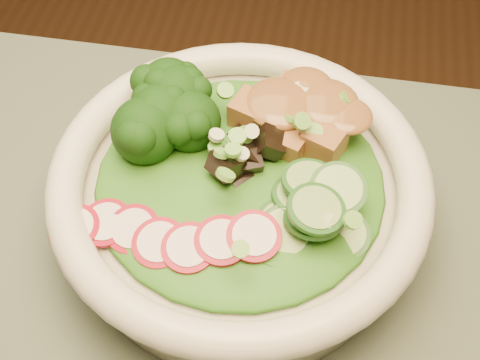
# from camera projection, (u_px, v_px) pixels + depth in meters

# --- Properties ---
(salad_bowl) EXTENTS (0.29, 0.29, 0.08)m
(salad_bowl) POSITION_uv_depth(u_px,v_px,m) (240.00, 196.00, 0.52)
(salad_bowl) COLOR silver
(salad_bowl) RESTS_ON dining_table
(lettuce_bed) EXTENTS (0.22, 0.22, 0.03)m
(lettuce_bed) POSITION_uv_depth(u_px,v_px,m) (240.00, 179.00, 0.50)
(lettuce_bed) COLOR #1C5912
(lettuce_bed) RESTS_ON salad_bowl
(broccoli_florets) EXTENTS (0.11, 0.10, 0.05)m
(broccoli_florets) POSITION_uv_depth(u_px,v_px,m) (172.00, 122.00, 0.51)
(broccoli_florets) COLOR black
(broccoli_florets) RESTS_ON salad_bowl
(radish_slices) EXTENTS (0.13, 0.09, 0.02)m
(radish_slices) POSITION_uv_depth(u_px,v_px,m) (176.00, 239.00, 0.47)
(radish_slices) COLOR maroon
(radish_slices) RESTS_ON salad_bowl
(cucumber_slices) EXTENTS (0.10, 0.10, 0.04)m
(cucumber_slices) POSITION_uv_depth(u_px,v_px,m) (315.00, 222.00, 0.46)
(cucumber_slices) COLOR #7BA95E
(cucumber_slices) RESTS_ON salad_bowl
(mushroom_heap) EXTENTS (0.10, 0.10, 0.04)m
(mushroom_heap) POSITION_uv_depth(u_px,v_px,m) (252.00, 156.00, 0.50)
(mushroom_heap) COLOR black
(mushroom_heap) RESTS_ON salad_bowl
(tofu_cubes) EXTENTS (0.11, 0.10, 0.04)m
(tofu_cubes) POSITION_uv_depth(u_px,v_px,m) (299.00, 118.00, 0.52)
(tofu_cubes) COLOR brown
(tofu_cubes) RESTS_ON salad_bowl
(peanut_sauce) EXTENTS (0.08, 0.06, 0.02)m
(peanut_sauce) POSITION_uv_depth(u_px,v_px,m) (300.00, 106.00, 0.51)
(peanut_sauce) COLOR brown
(peanut_sauce) RESTS_ON tofu_cubes
(scallion_garnish) EXTENTS (0.21, 0.21, 0.03)m
(scallion_garnish) POSITION_uv_depth(u_px,v_px,m) (240.00, 157.00, 0.48)
(scallion_garnish) COLOR #66AF3E
(scallion_garnish) RESTS_ON salad_bowl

